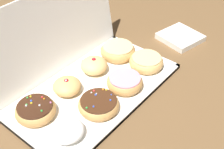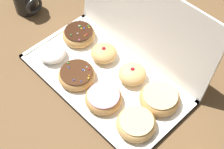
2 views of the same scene
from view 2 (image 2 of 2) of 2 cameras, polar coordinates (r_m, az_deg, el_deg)
The scene contains 11 objects.
ground_plane at distance 1.07m, azimuth -1.27°, elevation -0.95°, with size 3.00×3.00×0.00m, color brown.
donut_box at distance 1.06m, azimuth -1.27°, elevation -0.78°, with size 0.53×0.28×0.01m.
box_lid_open at distance 1.05m, azimuth 5.43°, elevation 8.75°, with size 0.53×0.28×0.01m, color white.
powdered_filled_donut_0 at distance 1.12m, azimuth -10.07°, elevation 3.60°, with size 0.09×0.09×0.04m.
sprinkle_donut_1 at distance 1.05m, azimuth -6.00°, elevation -0.08°, with size 0.12×0.12×0.04m.
pink_frosted_donut_2 at distance 0.99m, azimuth -1.44°, elevation -4.02°, with size 0.11×0.11×0.04m.
glazed_ring_donut_3 at distance 0.95m, azimuth 4.12°, elevation -8.31°, with size 0.11×0.11×0.04m.
sprinkle_donut_4 at distance 1.16m, azimuth -5.63°, elevation 6.78°, with size 0.11×0.11×0.04m.
jelly_filled_donut_5 at distance 1.10m, azimuth -1.38°, elevation 3.67°, with size 0.09×0.09×0.05m.
jelly_filled_donut_6 at distance 1.04m, azimuth 3.46°, elevation 0.12°, with size 0.09×0.09×0.05m.
glazed_ring_donut_7 at distance 1.00m, azimuth 8.09°, elevation -3.99°, with size 0.12×0.12×0.04m.
Camera 2 is at (0.47, -0.43, 0.86)m, focal length 53.97 mm.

